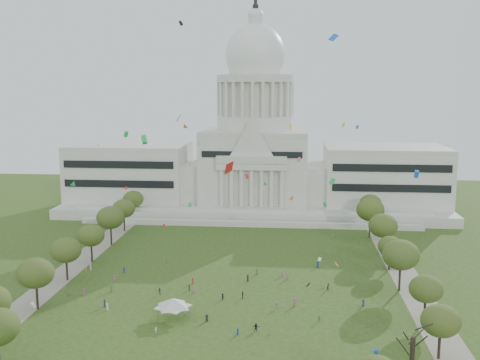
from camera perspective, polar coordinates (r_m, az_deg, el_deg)
The scene contains 32 objects.
ground at distance 136.40m, azimuth -1.80°, elevation -13.13°, with size 400.00×400.00×0.00m, color #2F4716.
capitol at distance 240.98m, azimuth 1.51°, elevation 2.25°, with size 160.00×64.50×91.30m.
path_left at distance 175.57m, azimuth -16.45°, elevation -8.31°, with size 8.00×160.00×0.04m, color gray.
path_right at distance 166.70m, azimuth 16.38°, elevation -9.26°, with size 8.00×160.00×0.04m, color gray.
row_tree_r_0 at distance 118.07m, azimuth 19.72°, elevation -13.33°, with size 7.67×7.67×10.91m.
row_tree_l_1 at distance 142.67m, azimuth -20.05°, elevation -8.86°, with size 8.86×8.86×12.59m.
row_tree_r_1 at distance 134.55m, azimuth 18.37°, elevation -10.46°, with size 7.58×7.58×10.78m.
row_tree_l_2 at distance 160.84m, azimuth -17.27°, elevation -6.82°, with size 8.42×8.42×11.97m.
row_tree_r_2 at distance 151.34m, azimuth 16.02°, elevation -7.33°, with size 9.55×9.55×13.58m.
row_tree_l_3 at distance 175.45m, azimuth -14.90°, elevation -5.47°, with size 8.12×8.12×11.55m.
row_tree_r_3 at distance 168.20m, azimuth 14.99°, elevation -6.51°, with size 7.01×7.01×9.98m.
row_tree_l_4 at distance 192.10m, azimuth -13.03°, elevation -3.74°, with size 9.29×9.29×13.21m.
row_tree_r_4 at distance 182.54m, azimuth 14.33°, elevation -4.52°, with size 9.19×9.19×13.06m.
row_tree_l_5 at distance 209.92m, azimuth -11.73°, elevation -2.86°, with size 8.33×8.33×11.85m.
row_tree_r_5 at distance 201.63m, azimuth 13.10°, elevation -2.97°, with size 9.82×9.82×13.96m.
row_tree_l_6 at distance 227.42m, azimuth -10.80°, elevation -1.92°, with size 8.19×8.19×11.64m.
row_tree_r_6 at distance 219.65m, azimuth 13.10°, elevation -2.34°, with size 8.42×8.42×11.97m.
big_bare_tree at distance 108.63m, azimuth 17.20°, elevation -14.70°, with size 6.00×5.00×12.80m.
event_tent at distance 131.81m, azimuth -6.82°, elevation -12.24°, with size 11.62×11.62×4.92m.
person_0 at distance 142.04m, azimuth 12.42°, elevation -12.05°, with size 0.83×0.54×1.69m, color navy.
person_2 at distance 150.32m, azimuth 8.97°, elevation -10.66°, with size 0.98×0.60×2.01m, color #4C4C51.
person_3 at distance 137.32m, azimuth 3.73°, elevation -12.59°, with size 1.16×0.60×1.80m, color #994C8C.
person_4 at distance 143.47m, azimuth 0.27°, elevation -11.58°, with size 1.05×0.57×1.79m, color #26262B.
person_5 at distance 142.57m, azimuth -1.77°, elevation -11.76°, with size 1.53×0.60×1.65m, color #26262B.
person_6 at distance 124.04m, azimuth -0.24°, elevation -15.14°, with size 0.73×0.47×1.49m, color navy.
person_7 at distance 125.89m, azimuth -8.55°, elevation -14.87°, with size 0.54×0.39×1.48m, color silver.
person_8 at distance 147.29m, azimuth -8.17°, elevation -11.11°, with size 0.88×0.55×1.82m, color #4C4C51.
person_9 at distance 131.54m, azimuth 8.07°, elevation -13.73°, with size 1.03×0.53×1.59m, color #33723F.
person_10 at distance 151.86m, azimuth 2.70°, elevation -10.47°, with size 0.78×0.43×1.33m, color silver.
person_11 at distance 125.73m, azimuth 1.63°, elevation -14.72°, with size 1.66×0.66×1.79m, color #26262B.
distant_crowd at distance 151.58m, azimuth -6.19°, elevation -10.47°, with size 66.32×41.70×1.95m.
kite_swarm at distance 135.19m, azimuth -0.26°, elevation -0.26°, with size 84.55×102.45×63.12m.
Camera 1 is at (15.82, -125.00, 52.26)m, focal length 42.00 mm.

